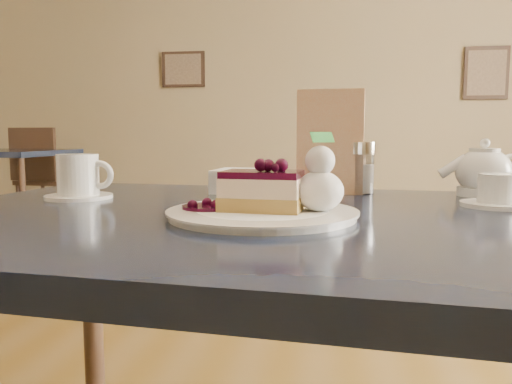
# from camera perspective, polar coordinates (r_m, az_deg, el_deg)

# --- Properties ---
(main_table) EXTENTS (1.37, 0.97, 0.81)m
(main_table) POSITION_cam_1_polar(r_m,az_deg,el_deg) (0.88, 1.49, -7.81)
(main_table) COLOR black
(main_table) RESTS_ON ground
(dessert_plate) EXTENTS (0.30, 0.30, 0.01)m
(dessert_plate) POSITION_cam_1_polar(r_m,az_deg,el_deg) (0.81, 0.72, -2.53)
(dessert_plate) COLOR white
(dessert_plate) RESTS_ON main_table
(cheesecake_slice) EXTENTS (0.14, 0.10, 0.06)m
(cheesecake_slice) POSITION_cam_1_polar(r_m,az_deg,el_deg) (0.81, 0.72, 0.12)
(cheesecake_slice) COLOR #B4844B
(cheesecake_slice) RESTS_ON dessert_plate
(whipped_cream) EXTENTS (0.08, 0.08, 0.07)m
(whipped_cream) POSITION_cam_1_polar(r_m,az_deg,el_deg) (0.80, 7.28, 0.12)
(whipped_cream) COLOR white
(whipped_cream) RESTS_ON dessert_plate
(berry_sauce) EXTENTS (0.09, 0.09, 0.01)m
(berry_sauce) POSITION_cam_1_polar(r_m,az_deg,el_deg) (0.83, -5.53, -1.73)
(berry_sauce) COLOR black
(berry_sauce) RESTS_ON dessert_plate
(coffee_set) EXTENTS (0.15, 0.14, 0.09)m
(coffee_set) POSITION_cam_1_polar(r_m,az_deg,el_deg) (1.12, -19.53, 1.45)
(coffee_set) COLOR white
(coffee_set) RESTS_ON main_table
(tea_set) EXTENTS (0.17, 0.30, 0.11)m
(tea_set) POSITION_cam_1_polar(r_m,az_deg,el_deg) (1.17, 24.73, 1.63)
(tea_set) COLOR white
(tea_set) RESTS_ON main_table
(menu_card) EXTENTS (0.15, 0.05, 0.24)m
(menu_card) POSITION_cam_1_polar(r_m,az_deg,el_deg) (1.16, 8.47, 5.67)
(menu_card) COLOR #F7ECCB
(menu_card) RESTS_ON main_table
(sugar_shaker) EXTENTS (0.06, 0.06, 0.12)m
(sugar_shaker) POSITION_cam_1_polar(r_m,az_deg,el_deg) (1.17, 11.87, 2.77)
(sugar_shaker) COLOR white
(sugar_shaker) RESTS_ON main_table
(napkin_stack) EXTENTS (0.14, 0.14, 0.05)m
(napkin_stack) POSITION_cam_1_polar(r_m,az_deg,el_deg) (1.18, -1.46, 1.29)
(napkin_stack) COLOR white
(napkin_stack) RESTS_ON main_table
(bg_table_far_left) EXTENTS (1.13, 2.00, 1.33)m
(bg_table_far_left) POSITION_cam_1_polar(r_m,az_deg,el_deg) (4.76, -27.18, -4.75)
(bg_table_far_left) COLOR black
(bg_table_far_left) RESTS_ON ground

